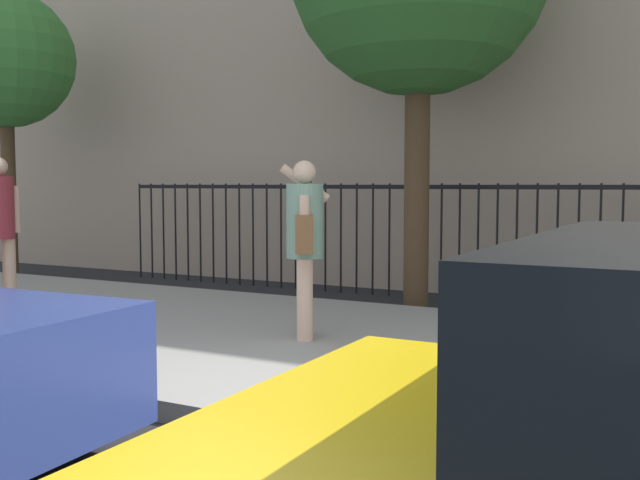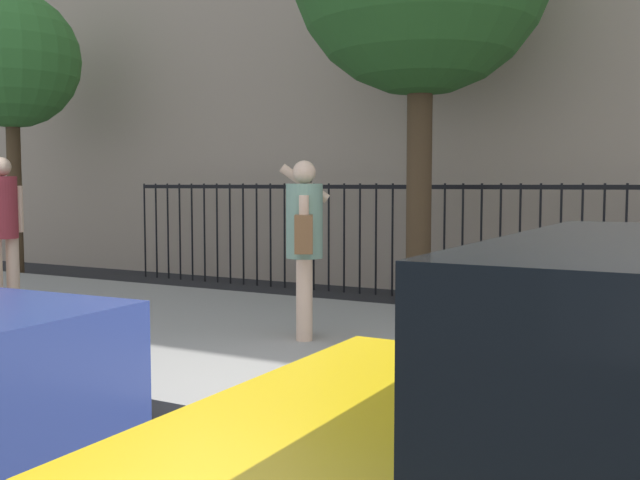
% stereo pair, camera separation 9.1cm
% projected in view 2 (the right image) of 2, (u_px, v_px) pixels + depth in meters
% --- Properties ---
extents(ground_plane, '(60.00, 60.00, 0.00)m').
position_uv_depth(ground_plane, '(226.00, 436.00, 4.64)').
color(ground_plane, black).
extents(sidewalk, '(28.00, 4.40, 0.15)m').
position_uv_depth(sidewalk, '(373.00, 354.00, 6.56)').
color(sidewalk, gray).
rests_on(sidewalk, ground).
extents(iron_fence, '(12.03, 0.04, 1.60)m').
position_uv_depth(iron_fence, '(491.00, 227.00, 9.72)').
color(iron_fence, black).
rests_on(iron_fence, ground).
extents(pedestrian_on_phone, '(0.59, 0.72, 1.65)m').
position_uv_depth(pedestrian_on_phone, '(304.00, 236.00, 6.79)').
color(pedestrian_on_phone, beige).
rests_on(pedestrian_on_phone, sidewalk).
extents(pedestrian_walking, '(0.42, 0.47, 1.75)m').
position_uv_depth(pedestrian_walking, '(3.00, 221.00, 8.67)').
color(pedestrian_walking, beige).
rests_on(pedestrian_walking, sidewalk).
extents(street_tree_mid, '(2.24, 2.24, 4.76)m').
position_uv_depth(street_tree_mid, '(11.00, 61.00, 12.14)').
color(street_tree_mid, '#4C3823').
rests_on(street_tree_mid, ground).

